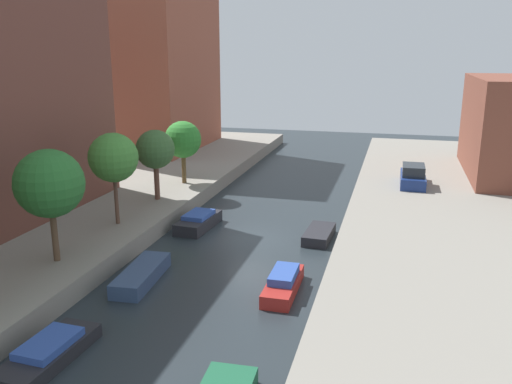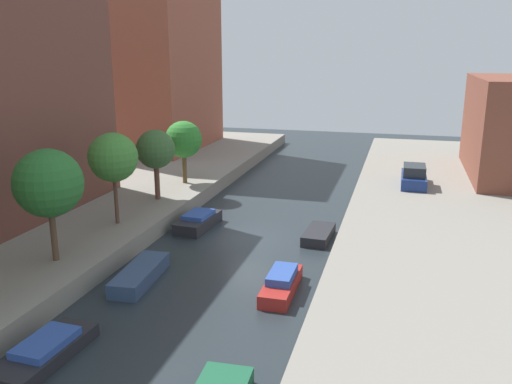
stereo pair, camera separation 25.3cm
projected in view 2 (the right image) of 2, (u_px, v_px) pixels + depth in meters
ground_plane at (249, 239)px, 30.13m from camera, size 84.00×84.00×0.00m
quay_left at (23, 210)px, 33.86m from camera, size 20.00×64.00×1.00m
apartment_tower_far at (150, 53)px, 51.22m from camera, size 10.00×13.26×18.16m
street_tree_1 at (48, 183)px, 23.66m from camera, size 3.08×3.08×5.19m
street_tree_2 at (113, 158)px, 28.84m from camera, size 2.69×2.69×5.08m
street_tree_3 at (156, 150)px, 33.76m from camera, size 2.47×2.47×4.51m
street_tree_4 at (184, 140)px, 37.99m from camera, size 2.63×2.63×4.50m
parked_car at (414, 177)px, 37.83m from camera, size 1.74×4.12×1.52m
moored_boat_left_1 at (46, 352)px, 18.34m from camera, size 1.75×4.14×0.78m
moored_boat_left_2 at (140, 274)px, 24.60m from camera, size 1.69×4.32×0.68m
moored_boat_left_3 at (198, 221)px, 31.96m from camera, size 1.82×3.83×0.94m
moored_boat_right_2 at (281, 283)px, 23.52m from camera, size 1.27×3.82×0.96m
moored_boat_right_3 at (319, 234)px, 30.07m from camera, size 1.53×3.24×0.57m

